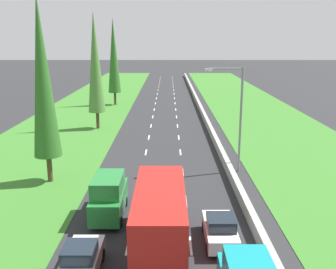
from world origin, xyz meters
The scene contains 13 objects.
ground_plane centered at (0.00, 60.00, 0.00)m, with size 300.00×300.00×0.00m, color #28282B.
grass_verge_left centered at (-12.65, 60.00, 0.02)m, with size 14.00×140.00×0.04m, color #387528.
grass_verge_right centered at (14.35, 60.00, 0.02)m, with size 14.00×140.00×0.04m, color #387528.
median_barrier centered at (5.70, 60.00, 0.42)m, with size 0.44×120.00×0.85m, color #9E9B93.
lane_markings centered at (0.00, 60.00, 0.01)m, with size 3.64×116.00×0.01m.
silver_hatchback_left_lane centered at (-3.71, 18.27, 0.84)m, with size 1.74×3.90×1.72m.
red_box_truck_centre_lane centered at (0.09, 19.85, 2.18)m, with size 2.46×9.40×4.18m.
white_hatchback_right_lane centered at (3.41, 21.29, 0.84)m, with size 1.74×3.90×1.72m.
green_van_left_lane centered at (-3.31, 24.67, 1.40)m, with size 1.96×4.90×2.82m.
poplar_tree_second centered at (-9.01, 30.89, 8.32)m, with size 2.16×2.16×14.53m.
poplar_tree_third centered at (-8.49, 49.56, 8.31)m, with size 2.16×2.16×14.52m.
poplar_tree_fourth centered at (-8.69, 67.50, 8.36)m, with size 2.17×2.17×14.61m.
street_light_mast centered at (6.28, 33.34, 5.23)m, with size 3.20×0.28×9.00m.
Camera 1 is at (0.49, 1.89, 11.24)m, focal length 40.79 mm.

